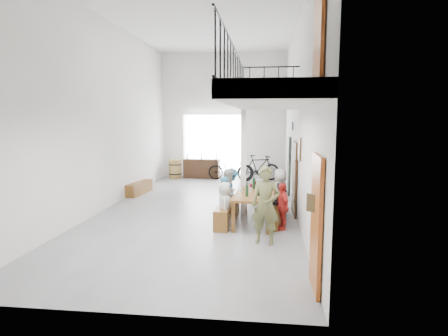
# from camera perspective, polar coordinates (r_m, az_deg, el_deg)

# --- Properties ---
(floor) EXTENTS (12.00, 12.00, 0.00)m
(floor) POSITION_cam_1_polar(r_m,az_deg,el_deg) (11.09, -3.68, -6.20)
(floor) COLOR slate
(floor) RESTS_ON ground
(room_walls) EXTENTS (12.00, 12.00, 12.00)m
(room_walls) POSITION_cam_1_polar(r_m,az_deg,el_deg) (10.81, -3.85, 12.42)
(room_walls) COLOR white
(room_walls) RESTS_ON ground
(gateway_portal) EXTENTS (2.80, 0.08, 2.80)m
(gateway_portal) POSITION_cam_1_polar(r_m,az_deg,el_deg) (16.75, -1.46, 3.34)
(gateway_portal) COLOR white
(gateway_portal) RESTS_ON ground
(right_wall_decor) EXTENTS (0.07, 8.28, 5.07)m
(right_wall_decor) POSITION_cam_1_polar(r_m,az_deg,el_deg) (8.81, 11.54, 1.58)
(right_wall_decor) COLOR #AA5117
(right_wall_decor) RESTS_ON ground
(balcony) EXTENTS (1.52, 5.62, 4.00)m
(balcony) POSITION_cam_1_polar(r_m,az_deg,el_deg) (7.48, 7.02, 10.00)
(balcony) COLOR white
(balcony) RESTS_ON ground
(tasting_table) EXTENTS (1.15, 2.41, 0.79)m
(tasting_table) POSITION_cam_1_polar(r_m,az_deg,el_deg) (9.59, 4.85, -4.07)
(tasting_table) COLOR brown
(tasting_table) RESTS_ON ground
(bench_inner) EXTENTS (0.48, 2.16, 0.49)m
(bench_inner) POSITION_cam_1_polar(r_m,az_deg,el_deg) (9.75, 0.56, -6.62)
(bench_inner) COLOR brown
(bench_inner) RESTS_ON ground
(bench_wall) EXTENTS (0.51, 1.80, 0.41)m
(bench_wall) POSITION_cam_1_polar(r_m,az_deg,el_deg) (9.76, 8.14, -6.95)
(bench_wall) COLOR brown
(bench_wall) RESTS_ON ground
(tableware) EXTENTS (0.56, 1.87, 0.35)m
(tableware) POSITION_cam_1_polar(r_m,az_deg,el_deg) (9.34, 4.61, -3.02)
(tableware) COLOR black
(tableware) RESTS_ON tasting_table
(side_bench) EXTENTS (0.51, 1.52, 0.42)m
(side_bench) POSITION_cam_1_polar(r_m,az_deg,el_deg) (13.48, -12.77, -2.99)
(side_bench) COLOR brown
(side_bench) RESTS_ON ground
(oak_barrel) EXTENTS (0.57, 0.57, 0.83)m
(oak_barrel) POSITION_cam_1_polar(r_m,az_deg,el_deg) (16.64, -7.45, -0.16)
(oak_barrel) COLOR olive
(oak_barrel) RESTS_ON ground
(serving_counter) EXTENTS (1.63, 0.56, 0.84)m
(serving_counter) POSITION_cam_1_polar(r_m,az_deg,el_deg) (16.64, -3.41, -0.08)
(serving_counter) COLOR #392411
(serving_counter) RESTS_ON ground
(counter_bottles) EXTENTS (1.35, 0.16, 0.28)m
(counter_bottles) POSITION_cam_1_polar(r_m,az_deg,el_deg) (16.60, -3.40, 1.85)
(counter_bottles) COLOR black
(counter_bottles) RESTS_ON serving_counter
(guest_left_a) EXTENTS (0.43, 0.59, 1.13)m
(guest_left_a) POSITION_cam_1_polar(r_m,az_deg,el_deg) (9.03, 0.10, -5.71)
(guest_left_a) COLOR beige
(guest_left_a) RESTS_ON ground
(guest_left_b) EXTENTS (0.35, 0.47, 1.18)m
(guest_left_b) POSITION_cam_1_polar(r_m,az_deg,el_deg) (9.55, 0.22, -4.81)
(guest_left_b) COLOR #25637D
(guest_left_b) RESTS_ON ground
(guest_left_c) EXTENTS (0.66, 0.75, 1.31)m
(guest_left_c) POSITION_cam_1_polar(r_m,az_deg,el_deg) (9.98, 0.81, -3.89)
(guest_left_c) COLOR beige
(guest_left_c) RESTS_ON ground
(guest_left_d) EXTENTS (0.67, 0.91, 1.26)m
(guest_left_d) POSITION_cam_1_polar(r_m,az_deg,el_deg) (10.52, 1.11, -3.45)
(guest_left_d) COLOR #25637D
(guest_left_d) RESTS_ON ground
(guest_right_a) EXTENTS (0.48, 0.71, 1.13)m
(guest_right_a) POSITION_cam_1_polar(r_m,az_deg,el_deg) (9.03, 8.85, -5.80)
(guest_right_a) COLOR red
(guest_right_a) RESTS_ON ground
(guest_right_b) EXTENTS (0.47, 1.00, 1.04)m
(guest_right_b) POSITION_cam_1_polar(r_m,az_deg,el_deg) (9.68, 8.66, -5.16)
(guest_right_b) COLOR black
(guest_right_b) RESTS_ON ground
(guest_right_c) EXTENTS (0.55, 0.71, 1.30)m
(guest_right_c) POSITION_cam_1_polar(r_m,az_deg,el_deg) (10.27, 8.52, -3.68)
(guest_right_c) COLOR beige
(guest_right_c) RESTS_ON ground
(host_standing) EXTENTS (0.66, 0.50, 1.66)m
(host_standing) POSITION_cam_1_polar(r_m,az_deg,el_deg) (7.95, 6.35, -5.65)
(host_standing) COLOR brown
(host_standing) RESTS_ON ground
(potted_plant) EXTENTS (0.41, 0.39, 0.38)m
(potted_plant) POSITION_cam_1_polar(r_m,az_deg,el_deg) (11.20, 9.09, -5.15)
(potted_plant) COLOR #17491A
(potted_plant) RESTS_ON ground
(bicycle_near) EXTENTS (1.91, 0.71, 0.99)m
(bicycle_near) POSITION_cam_1_polar(r_m,az_deg,el_deg) (16.11, 0.94, -0.06)
(bicycle_near) COLOR black
(bicycle_near) RESTS_ON ground
(bicycle_far) EXTENTS (1.93, 1.18, 1.12)m
(bicycle_far) POSITION_cam_1_polar(r_m,az_deg,el_deg) (15.82, 5.30, 0.00)
(bicycle_far) COLOR black
(bicycle_far) RESTS_ON ground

